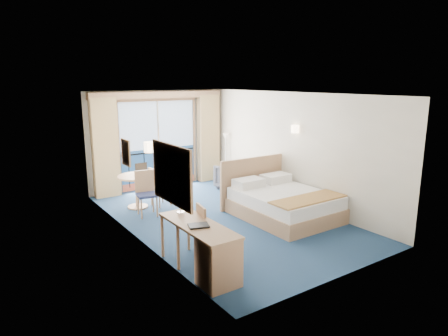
# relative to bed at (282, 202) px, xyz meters

# --- Properties ---
(floor) EXTENTS (6.50, 6.50, 0.00)m
(floor) POSITION_rel_bed_xyz_m (-1.12, 0.66, -0.33)
(floor) COLOR navy
(floor) RESTS_ON ground
(room_walls) EXTENTS (4.04, 6.54, 2.72)m
(room_walls) POSITION_rel_bed_xyz_m (-1.12, 0.66, 1.45)
(room_walls) COLOR beige
(room_walls) RESTS_ON ground
(balcony_door) EXTENTS (2.36, 0.03, 2.52)m
(balcony_door) POSITION_rel_bed_xyz_m (-1.13, 3.88, 0.81)
(balcony_door) COLOR navy
(balcony_door) RESTS_ON room_walls
(curtain_left) EXTENTS (0.65, 0.22, 2.55)m
(curtain_left) POSITION_rel_bed_xyz_m (-2.67, 3.73, 0.95)
(curtain_left) COLOR tan
(curtain_left) RESTS_ON room_walls
(curtain_right) EXTENTS (0.65, 0.22, 2.55)m
(curtain_right) POSITION_rel_bed_xyz_m (0.43, 3.73, 0.95)
(curtain_right) COLOR tan
(curtain_right) RESTS_ON room_walls
(pelmet) EXTENTS (3.80, 0.25, 0.18)m
(pelmet) POSITION_rel_bed_xyz_m (-1.12, 3.76, 2.25)
(pelmet) COLOR tan
(pelmet) RESTS_ON room_walls
(mirror) EXTENTS (0.05, 1.25, 0.95)m
(mirror) POSITION_rel_bed_xyz_m (-3.10, -0.84, 1.22)
(mirror) COLOR tan
(mirror) RESTS_ON room_walls
(wall_print) EXTENTS (0.04, 0.42, 0.52)m
(wall_print) POSITION_rel_bed_xyz_m (-3.10, 1.11, 1.27)
(wall_print) COLOR tan
(wall_print) RESTS_ON room_walls
(sconce_left) EXTENTS (0.18, 0.18, 0.18)m
(sconce_left) POSITION_rel_bed_xyz_m (-3.06, 0.06, 1.52)
(sconce_left) COLOR #FFDDB2
(sconce_left) RESTS_ON room_walls
(sconce_right) EXTENTS (0.18, 0.18, 0.18)m
(sconce_right) POSITION_rel_bed_xyz_m (0.82, 0.51, 1.52)
(sconce_right) COLOR #FFDDB2
(sconce_right) RESTS_ON room_walls
(bed) EXTENTS (1.87, 2.23, 1.18)m
(bed) POSITION_rel_bed_xyz_m (0.00, 0.00, 0.00)
(bed) COLOR tan
(bed) RESTS_ON ground
(nightstand) EXTENTS (0.45, 0.43, 0.59)m
(nightstand) POSITION_rel_bed_xyz_m (0.63, 1.60, -0.03)
(nightstand) COLOR tan
(nightstand) RESTS_ON ground
(phone) EXTENTS (0.22, 0.19, 0.08)m
(phone) POSITION_rel_bed_xyz_m (0.59, 1.62, 0.30)
(phone) COLOR white
(phone) RESTS_ON nightstand
(armchair) EXTENTS (1.03, 1.03, 0.70)m
(armchair) POSITION_rel_bed_xyz_m (0.47, 2.61, 0.02)
(armchair) COLOR #464B56
(armchair) RESTS_ON ground
(floor_lamp) EXTENTS (0.20, 0.20, 1.44)m
(floor_lamp) POSITION_rel_bed_xyz_m (0.74, 3.26, 0.77)
(floor_lamp) COLOR silver
(floor_lamp) RESTS_ON ground
(desk) EXTENTS (0.57, 1.66, 0.78)m
(desk) POSITION_rel_bed_xyz_m (-2.83, -1.62, 0.10)
(desk) COLOR tan
(desk) RESTS_ON ground
(desk_chair) EXTENTS (0.48, 0.47, 0.94)m
(desk_chair) POSITION_rel_bed_xyz_m (-2.45, -0.83, 0.20)
(desk_chair) COLOR #21274D
(desk_chair) RESTS_ON ground
(folder) EXTENTS (0.36, 0.31, 0.03)m
(folder) POSITION_rel_bed_xyz_m (-2.87, -1.26, 0.46)
(folder) COLOR black
(folder) RESTS_ON desk
(desk_lamp) EXTENTS (0.13, 0.13, 0.49)m
(desk_lamp) POSITION_rel_bed_xyz_m (-2.83, -0.60, 0.82)
(desk_lamp) COLOR silver
(desk_lamp) RESTS_ON desk
(round_table) EXTENTS (0.87, 0.87, 0.78)m
(round_table) POSITION_rel_bed_xyz_m (-2.39, 2.42, 0.26)
(round_table) COLOR tan
(round_table) RESTS_ON ground
(table_chair_a) EXTENTS (0.48, 0.47, 0.93)m
(table_chair_a) POSITION_rel_bed_xyz_m (-1.94, 2.24, 0.20)
(table_chair_a) COLOR #21274D
(table_chair_a) RESTS_ON ground
(table_chair_b) EXTENTS (0.50, 0.51, 1.00)m
(table_chair_b) POSITION_rel_bed_xyz_m (-2.42, 1.83, 0.24)
(table_chair_b) COLOR #21274D
(table_chair_b) RESTS_ON ground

